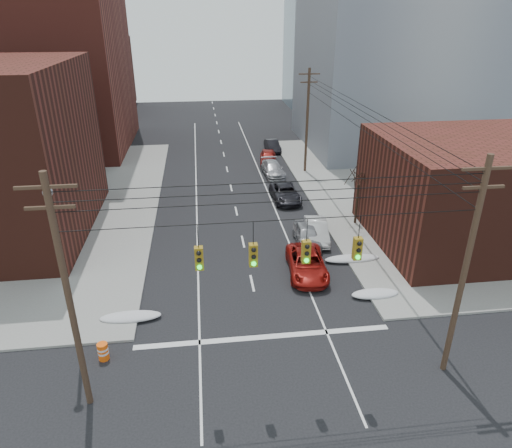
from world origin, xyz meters
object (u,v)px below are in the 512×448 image
object	(u,v)px
construction_barrel	(103,351)
parked_car_c	(285,193)
lot_car_d	(50,185)
lot_car_c	(26,209)
red_pickup	(307,264)
lot_car_b	(57,205)
parked_car_e	(268,157)
parked_car_f	(272,146)
parked_car_b	(317,231)
parked_car_a	(307,235)
parked_car_d	(273,169)
lot_car_a	(43,240)

from	to	relation	value
construction_barrel	parked_car_c	bearing A→B (deg)	56.89
lot_car_d	lot_car_c	bearing A→B (deg)	164.51
red_pickup	lot_car_b	world-z (taller)	red_pickup
parked_car_c	parked_car_e	world-z (taller)	parked_car_e
parked_car_f	parked_car_b	bearing A→B (deg)	-94.76
parked_car_c	lot_car_d	size ratio (longest dim) A/B	1.24
parked_car_c	lot_car_d	xyz separation A→B (m)	(-22.38, 4.73, 0.14)
lot_car_c	red_pickup	bearing A→B (deg)	-94.64
parked_car_a	parked_car_b	distance (m)	1.08
parked_car_e	parked_car_f	bearing A→B (deg)	83.43
lot_car_c	parked_car_e	bearing A→B (deg)	-36.88
red_pickup	parked_car_f	distance (m)	30.03
parked_car_a	lot_car_c	distance (m)	23.97
construction_barrel	parked_car_d	bearing A→B (deg)	64.43
red_pickup	parked_car_a	bearing A→B (deg)	82.08
parked_car_e	lot_car_d	xyz separation A→B (m)	(-22.47, -6.65, 0.06)
parked_car_c	lot_car_b	size ratio (longest dim) A/B	1.09
parked_car_b	lot_car_d	bearing A→B (deg)	158.07
parked_car_e	parked_car_d	bearing A→B (deg)	-83.45
parked_car_e	lot_car_c	world-z (taller)	parked_car_e
parked_car_e	lot_car_c	xyz separation A→B (m)	(-22.82, -12.67, 0.05)
red_pickup	lot_car_b	distance (m)	23.13
parked_car_d	lot_car_c	world-z (taller)	lot_car_c
parked_car_c	construction_barrel	distance (m)	24.07
parked_car_c	lot_car_d	world-z (taller)	lot_car_d
lot_car_a	parked_car_a	bearing A→B (deg)	-114.11
parked_car_d	construction_barrel	size ratio (longest dim) A/B	5.26
red_pickup	parked_car_f	xyz separation A→B (m)	(2.45, 29.93, -0.05)
parked_car_a	lot_car_a	world-z (taller)	lot_car_a
parked_car_b	lot_car_c	size ratio (longest dim) A/B	0.95
parked_car_b	lot_car_d	distance (m)	26.68
lot_car_c	construction_barrel	xyz separation A→B (m)	(9.59, -18.87, -0.34)
lot_car_d	lot_car_a	bearing A→B (deg)	-179.06
lot_car_a	parked_car_b	bearing A→B (deg)	-112.31
parked_car_a	lot_car_d	xyz separation A→B (m)	(-22.38, 13.61, 0.11)
lot_car_c	lot_car_d	distance (m)	6.03
construction_barrel	lot_car_c	bearing A→B (deg)	116.93
red_pickup	parked_car_d	size ratio (longest dim) A/B	1.06
parked_car_b	parked_car_d	world-z (taller)	parked_car_b
parked_car_f	parked_car_c	bearing A→B (deg)	-98.48
construction_barrel	parked_car_a	bearing A→B (deg)	40.64
parked_car_d	lot_car_a	size ratio (longest dim) A/B	1.16
parked_car_a	parked_car_e	xyz separation A→B (m)	(0.09, 20.26, 0.05)
lot_car_b	lot_car_c	bearing A→B (deg)	114.61
parked_car_e	lot_car_b	bearing A→B (deg)	-141.93
parked_car_b	parked_car_d	distance (m)	15.64
lot_car_a	lot_car_d	size ratio (longest dim) A/B	1.05
parked_car_a	construction_barrel	xyz separation A→B (m)	(-13.15, -11.29, -0.25)
parked_car_f	lot_car_c	size ratio (longest dim) A/B	0.89
parked_car_d	lot_car_a	distance (m)	24.52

